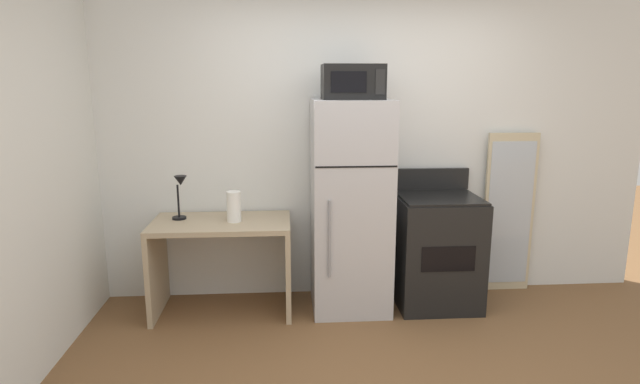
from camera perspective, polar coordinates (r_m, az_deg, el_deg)
name	(u,v)px	position (r m, az deg, el deg)	size (l,w,h in m)	color
wall_back_white	(358,144)	(4.43, 4.18, 5.26)	(5.00, 0.10, 2.60)	silver
desk	(222,249)	(4.21, -10.73, -6.21)	(1.08, 0.62, 0.75)	tan
desk_lamp	(180,190)	(4.21, -15.17, 0.23)	(0.14, 0.12, 0.35)	black
paper_towel_roll	(234,207)	(4.08, -9.47, -1.60)	(0.11, 0.11, 0.24)	white
refrigerator	(351,207)	(4.13, 3.39, -1.64)	(0.61, 0.62, 1.69)	#B7B7BC
microwave	(353,82)	(3.99, 3.61, 12.02)	(0.46, 0.35, 0.26)	black
oven_range	(437,250)	(4.39, 12.74, -6.24)	(0.66, 0.61, 1.10)	black
leaning_mirror	(509,213)	(4.80, 20.08, -2.21)	(0.44, 0.03, 1.40)	#C6B793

